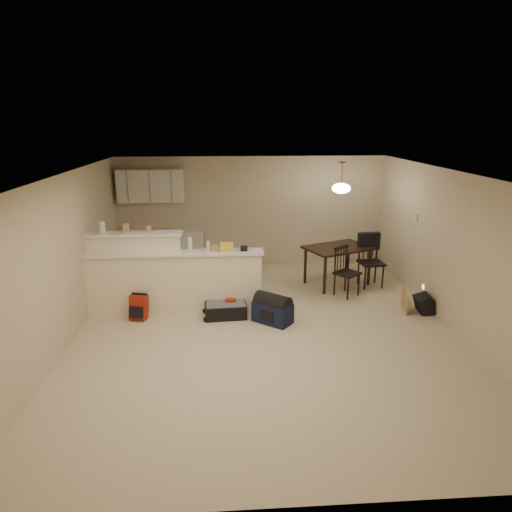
{
  "coord_description": "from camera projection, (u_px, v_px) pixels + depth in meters",
  "views": [
    {
      "loc": [
        -0.61,
        -6.66,
        3.25
      ],
      "look_at": [
        -0.1,
        0.7,
        1.05
      ],
      "focal_mm": 32.0,
      "sensor_mm": 36.0,
      "label": 1
    }
  ],
  "objects": [
    {
      "name": "bag_lump",
      "position": [
        227.0,
        247.0,
        7.83
      ],
      "size": [
        0.22,
        0.18,
        0.14
      ],
      "primitive_type": "cube",
      "color": "tan",
      "rests_on": "breakfast_bar"
    },
    {
      "name": "dining_table",
      "position": [
        338.0,
        251.0,
        9.24
      ],
      "size": [
        1.51,
        1.29,
        0.8
      ],
      "rotation": [
        0.0,
        0.0,
        0.41
      ],
      "color": "black",
      "rests_on": "ground"
    },
    {
      "name": "room",
      "position": [
        266.0,
        256.0,
        6.98
      ],
      "size": [
        7.0,
        7.02,
        2.5
      ],
      "color": "beige",
      "rests_on": "ground"
    },
    {
      "name": "jar",
      "position": [
        102.0,
        227.0,
        7.8
      ],
      "size": [
        0.1,
        0.1,
        0.2
      ],
      "primitive_type": "cylinder",
      "color": "silver",
      "rests_on": "breakfast_bar"
    },
    {
      "name": "cardboard_sheet",
      "position": [
        405.0,
        302.0,
        8.03
      ],
      "size": [
        0.1,
        0.48,
        0.37
      ],
      "primitive_type": "cube",
      "rotation": [
        0.0,
        0.0,
        1.4
      ],
      "color": "tan",
      "rests_on": "ground"
    },
    {
      "name": "breakfast_bar",
      "position": [
        161.0,
        277.0,
        7.99
      ],
      "size": [
        3.08,
        0.58,
        1.39
      ],
      "color": "#F8ECC9",
      "rests_on": "ground"
    },
    {
      "name": "navy_duffel",
      "position": [
        273.0,
        313.0,
        7.6
      ],
      "size": [
        0.71,
        0.67,
        0.34
      ],
      "primitive_type": "cube",
      "rotation": [
        0.0,
        0.0,
        -0.68
      ],
      "color": "#111937",
      "rests_on": "ground"
    },
    {
      "name": "black_daypack",
      "position": [
        424.0,
        304.0,
        8.0
      ],
      "size": [
        0.28,
        0.37,
        0.31
      ],
      "primitive_type": "cube",
      "rotation": [
        0.0,
        0.0,
        1.48
      ],
      "color": "black",
      "rests_on": "ground"
    },
    {
      "name": "kitchen_counter",
      "position": [
        163.0,
        252.0,
        10.13
      ],
      "size": [
        1.8,
        0.6,
        0.9
      ],
      "primitive_type": "cube",
      "color": "white",
      "rests_on": "ground"
    },
    {
      "name": "dining_chair_near",
      "position": [
        347.0,
        272.0,
        8.69
      ],
      "size": [
        0.58,
        0.57,
        0.96
      ],
      "primitive_type": null,
      "rotation": [
        0.0,
        0.0,
        0.67
      ],
      "color": "black",
      "rests_on": "ground"
    },
    {
      "name": "small_box",
      "position": [
        149.0,
        229.0,
        7.87
      ],
      "size": [
        0.08,
        0.06,
        0.12
      ],
      "primitive_type": "cube",
      "color": "tan",
      "rests_on": "breakfast_bar"
    },
    {
      "name": "bottle_a",
      "position": [
        190.0,
        244.0,
        7.77
      ],
      "size": [
        0.07,
        0.07,
        0.26
      ],
      "primitive_type": "cylinder",
      "color": "silver",
      "rests_on": "breakfast_bar"
    },
    {
      "name": "pendant_lamp",
      "position": [
        341.0,
        188.0,
        8.87
      ],
      "size": [
        0.36,
        0.36,
        0.62
      ],
      "color": "brown",
      "rests_on": "room"
    },
    {
      "name": "extra_item_x",
      "position": [
        214.0,
        248.0,
        7.82
      ],
      "size": [
        0.11,
        0.1,
        0.11
      ],
      "primitive_type": "cube",
      "color": "tan",
      "rests_on": "breakfast_bar"
    },
    {
      "name": "dining_chair_far",
      "position": [
        371.0,
        261.0,
        9.17
      ],
      "size": [
        0.51,
        0.49,
        1.06
      ],
      "primitive_type": null,
      "rotation": [
        0.0,
        0.0,
        0.11
      ],
      "color": "black",
      "rests_on": "ground"
    },
    {
      "name": "upper_cabinets",
      "position": [
        151.0,
        186.0,
        9.83
      ],
      "size": [
        1.4,
        0.34,
        0.7
      ],
      "primitive_type": "cube",
      "color": "white",
      "rests_on": "room"
    },
    {
      "name": "pouch",
      "position": [
        244.0,
        248.0,
        7.86
      ],
      "size": [
        0.12,
        0.1,
        0.08
      ],
      "primitive_type": "cube",
      "color": "tan",
      "rests_on": "breakfast_bar"
    },
    {
      "name": "bottle_b",
      "position": [
        208.0,
        246.0,
        7.8
      ],
      "size": [
        0.06,
        0.06,
        0.18
      ],
      "primitive_type": "cylinder",
      "color": "silver",
      "rests_on": "breakfast_bar"
    },
    {
      "name": "cereal_box",
      "position": [
        126.0,
        228.0,
        7.84
      ],
      "size": [
        0.1,
        0.07,
        0.16
      ],
      "primitive_type": "cube",
      "color": "tan",
      "rests_on": "breakfast_bar"
    },
    {
      "name": "suitcase",
      "position": [
        226.0,
        310.0,
        7.85
      ],
      "size": [
        0.73,
        0.51,
        0.24
      ],
      "primitive_type": "cube",
      "rotation": [
        0.0,
        0.0,
        0.08
      ],
      "color": "black",
      "rests_on": "ground"
    },
    {
      "name": "red_backpack",
      "position": [
        139.0,
        307.0,
        7.72
      ],
      "size": [
        0.31,
        0.23,
        0.42
      ],
      "primitive_type": "cube",
      "rotation": [
        0.0,
        0.0,
        -0.22
      ],
      "color": "#A32412",
      "rests_on": "ground"
    },
    {
      "name": "thermostat",
      "position": [
        416.0,
        217.0,
        8.59
      ],
      "size": [
        0.02,
        0.12,
        0.12
      ],
      "primitive_type": "cube",
      "color": "beige",
      "rests_on": "room"
    }
  ]
}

